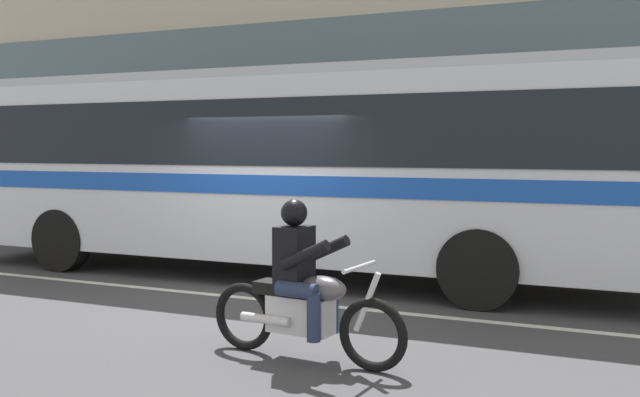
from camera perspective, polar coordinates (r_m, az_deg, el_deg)
The scene contains 6 objects.
ground_plane at distance 10.40m, azimuth -4.25°, elevation -7.33°, with size 60.00×60.00×0.00m, color #3D3D3F.
sidewalk_curb at distance 15.01m, azimuth 4.97°, elevation -3.48°, with size 28.00×3.80×0.15m, color #B7B2A8.
lane_center_stripe at distance 9.88m, azimuth -5.90°, elevation -7.93°, with size 26.60×0.14×0.01m, color silver.
transit_bus at distance 11.35m, azimuth -2.44°, elevation 3.22°, with size 11.86×2.67×3.22m.
motorcycle_with_rider at distance 6.94m, azimuth -1.33°, elevation -7.62°, with size 2.14×0.65×1.56m.
fire_hydrant at distance 13.55m, azimuth 12.10°, elevation -2.49°, with size 0.22×0.30×0.75m.
Camera 1 is at (4.81, -8.98, 2.08)m, focal length 39.90 mm.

